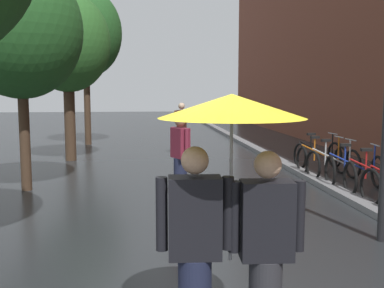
# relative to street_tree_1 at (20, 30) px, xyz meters

# --- Properties ---
(kerb_strip) EXTENTS (0.30, 36.00, 0.12)m
(kerb_strip) POSITION_rel_street_tree_1_xyz_m (6.35, 3.89, -3.24)
(kerb_strip) COLOR slate
(kerb_strip) RESTS_ON ground
(street_tree_1) EXTENTS (2.51, 2.51, 4.72)m
(street_tree_1) POSITION_rel_street_tree_1_xyz_m (0.00, 0.00, 0.00)
(street_tree_1) COLOR #473323
(street_tree_1) RESTS_ON ground
(street_tree_2) EXTENTS (2.48, 2.48, 4.90)m
(street_tree_2) POSITION_rel_street_tree_1_xyz_m (0.31, 4.06, 0.13)
(street_tree_2) COLOR #473323
(street_tree_2) RESTS_ON ground
(street_tree_3) EXTENTS (2.72, 2.72, 5.86)m
(street_tree_3) POSITION_rel_street_tree_1_xyz_m (0.37, 8.02, 0.88)
(street_tree_3) COLOR #473323
(street_tree_3) RESTS_ON ground
(parked_bicycle_3) EXTENTS (1.13, 0.78, 0.96)m
(parked_bicycle_3) POSITION_rel_street_tree_1_xyz_m (7.03, -1.31, -2.93)
(parked_bicycle_3) COLOR black
(parked_bicycle_3) RESTS_ON ground
(parked_bicycle_4) EXTENTS (1.15, 0.81, 0.96)m
(parked_bicycle_4) POSITION_rel_street_tree_1_xyz_m (6.95, -0.53, -2.93)
(parked_bicycle_4) COLOR black
(parked_bicycle_4) RESTS_ON ground
(parked_bicycle_5) EXTENTS (1.15, 0.81, 0.96)m
(parked_bicycle_5) POSITION_rel_street_tree_1_xyz_m (6.88, 0.40, -2.93)
(parked_bicycle_5) COLOR black
(parked_bicycle_5) RESTS_ON ground
(parked_bicycle_6) EXTENTS (1.10, 0.74, 0.96)m
(parked_bicycle_6) POSITION_rel_street_tree_1_xyz_m (6.89, 1.08, -2.93)
(parked_bicycle_6) COLOR black
(parked_bicycle_6) RESTS_ON ground
(parked_bicycle_7) EXTENTS (1.16, 0.83, 0.96)m
(parked_bicycle_7) POSITION_rel_street_tree_1_xyz_m (7.09, 1.88, -2.93)
(parked_bicycle_7) COLOR black
(parked_bicycle_7) RESTS_ON ground
(couple_under_umbrella) EXTENTS (1.14, 1.11, 2.08)m
(couple_under_umbrella) POSITION_rel_street_tree_1_xyz_m (3.09, -6.46, -1.92)
(couple_under_umbrella) COLOR #1E233D
(couple_under_umbrella) RESTS_ON ground
(pedestrian_walking_midground) EXTENTS (0.37, 0.54, 1.60)m
(pedestrian_walking_midground) POSITION_rel_street_tree_1_xyz_m (3.17, -0.99, -2.49)
(pedestrian_walking_midground) COLOR #1E233D
(pedestrian_walking_midground) RESTS_ON ground
(pedestrian_walking_far) EXTENTS (0.42, 0.55, 1.68)m
(pedestrian_walking_far) POSITION_rel_street_tree_1_xyz_m (3.69, 4.90, -2.41)
(pedestrian_walking_far) COLOR #2D2D33
(pedestrian_walking_far) RESTS_ON ground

